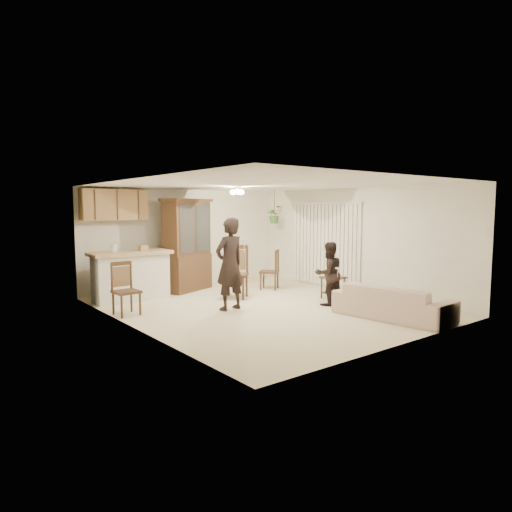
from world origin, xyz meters
TOP-DOWN VIEW (x-y plane):
  - floor at (0.00, 0.00)m, footprint 6.50×6.50m
  - ceiling at (0.00, 0.00)m, footprint 5.50×6.50m
  - wall_back at (0.00, 3.25)m, footprint 5.50×0.02m
  - wall_front at (0.00, -3.25)m, footprint 5.50×0.02m
  - wall_left at (-2.75, 0.00)m, footprint 0.02×6.50m
  - wall_right at (2.75, 0.00)m, footprint 0.02×6.50m
  - breakfast_bar at (-1.85, 2.35)m, footprint 1.60×0.55m
  - bar_top at (-1.85, 2.35)m, footprint 1.75×0.70m
  - upper_cabinets at (-1.90, 3.07)m, footprint 1.50×0.34m
  - vertical_blinds at (2.71, 0.90)m, footprint 0.06×2.30m
  - ceiling_fixture at (0.20, 1.20)m, footprint 0.36×0.36m
  - hanging_plant at (2.30, 2.40)m, footprint 0.43×0.37m
  - plant_cord at (2.30, 2.40)m, footprint 0.01×0.01m
  - sofa at (1.27, -2.19)m, footprint 0.94×1.94m
  - adult at (-0.67, 0.26)m, footprint 0.70×0.50m
  - child at (1.21, -0.64)m, footprint 0.75×0.64m
  - china_hutch at (-0.25, 2.69)m, footprint 1.53×1.05m
  - side_table at (1.81, -0.23)m, footprint 0.47×0.47m
  - chair_bar at (-2.48, 1.08)m, footprint 0.47×0.47m
  - chair_hutch_left at (0.12, 1.18)m, footprint 0.74×0.74m
  - chair_hutch_right at (1.44, 1.57)m, footprint 0.62×0.62m
  - controller_adult at (-0.62, -0.17)m, footprint 0.07×0.16m
  - controller_child at (1.15, -0.95)m, footprint 0.06×0.12m

SIDE VIEW (x-z plane):
  - floor at x=0.00m, z-range 0.00..0.00m
  - side_table at x=1.81m, z-range -0.02..0.53m
  - chair_hutch_right at x=1.44m, z-range -0.22..0.78m
  - chair_bar at x=-2.48m, z-range -0.22..0.79m
  - chair_hutch_left at x=0.12m, z-range -0.26..0.93m
  - sofa at x=1.27m, z-range 0.00..0.73m
  - breakfast_bar at x=-1.85m, z-range 0.00..1.00m
  - child at x=1.21m, z-range 0.00..1.35m
  - controller_child at x=1.15m, z-range 0.80..0.83m
  - adult at x=-0.67m, z-range 0.00..1.80m
  - bar_top at x=-1.85m, z-range 1.01..1.09m
  - vertical_blinds at x=2.71m, z-range 0.05..2.15m
  - china_hutch at x=-0.25m, z-range -0.01..2.24m
  - wall_back at x=0.00m, z-range 0.00..2.50m
  - wall_front at x=0.00m, z-range 0.00..2.50m
  - wall_left at x=-2.75m, z-range 0.00..2.50m
  - wall_right at x=2.75m, z-range 0.00..2.50m
  - controller_adult at x=-0.62m, z-range 1.39..1.44m
  - hanging_plant at x=2.30m, z-range 1.61..2.09m
  - upper_cabinets at x=-1.90m, z-range 1.75..2.45m
  - plant_cord at x=2.30m, z-range 1.85..2.50m
  - ceiling_fixture at x=0.20m, z-range 2.30..2.50m
  - ceiling at x=0.00m, z-range 2.49..2.51m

